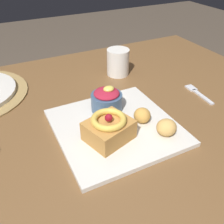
{
  "coord_description": "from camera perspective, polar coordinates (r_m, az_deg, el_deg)",
  "views": [
    {
      "loc": [
        -0.18,
        -0.51,
        1.13
      ],
      "look_at": [
        0.05,
        -0.05,
        0.77
      ],
      "focal_mm": 39.48,
      "sensor_mm": 36.0,
      "label": 1
    }
  ],
  "objects": [
    {
      "name": "dining_table",
      "position": [
        0.73,
        -5.5,
        -7.5
      ],
      "size": [
        1.34,
        0.92,
        0.73
      ],
      "color": "brown",
      "rests_on": "ground_plane"
    },
    {
      "name": "fritter_front",
      "position": [
        0.6,
        12.5,
        -3.5
      ],
      "size": [
        0.05,
        0.05,
        0.04
      ],
      "primitive_type": "ellipsoid",
      "color": "tan",
      "rests_on": "front_plate"
    },
    {
      "name": "coffee_mug",
      "position": [
        0.88,
        1.39,
        11.48
      ],
      "size": [
        0.08,
        0.08,
        0.09
      ],
      "primitive_type": "cylinder",
      "color": "silver",
      "rests_on": "dining_table"
    },
    {
      "name": "cake_slice",
      "position": [
        0.57,
        -0.75,
        -3.78
      ],
      "size": [
        0.12,
        0.11,
        0.07
      ],
      "rotation": [
        0.0,
        0.0,
        0.3
      ],
      "color": "#B77F3D",
      "rests_on": "front_plate"
    },
    {
      "name": "berry_ramekin",
      "position": [
        0.67,
        -1.34,
        2.93
      ],
      "size": [
        0.09,
        0.09,
        0.07
      ],
      "color": "#3D5675",
      "rests_on": "front_plate"
    },
    {
      "name": "fork",
      "position": [
        0.83,
        19.08,
        4.3
      ],
      "size": [
        0.03,
        0.13,
        0.0
      ],
      "rotation": [
        0.0,
        0.0,
        1.49
      ],
      "color": "silver",
      "rests_on": "dining_table"
    },
    {
      "name": "front_plate",
      "position": [
        0.63,
        0.81,
        -3.46
      ],
      "size": [
        0.3,
        0.3,
        0.01
      ],
      "primitive_type": "cube",
      "color": "silver",
      "rests_on": "dining_table"
    },
    {
      "name": "fritter_middle",
      "position": [
        0.63,
        6.99,
        -0.78
      ],
      "size": [
        0.04,
        0.04,
        0.04
      ],
      "primitive_type": "ellipsoid",
      "color": "gold",
      "rests_on": "front_plate"
    }
  ]
}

